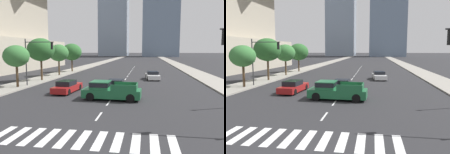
{
  "view_description": "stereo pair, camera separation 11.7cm",
  "coord_description": "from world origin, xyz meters",
  "views": [
    {
      "loc": [
        3.12,
        -6.91,
        4.48
      ],
      "look_at": [
        0.0,
        13.61,
        2.0
      ],
      "focal_mm": 35.84,
      "sensor_mm": 36.0,
      "label": 1
    },
    {
      "loc": [
        3.23,
        -6.89,
        4.48
      ],
      "look_at": [
        0.0,
        13.61,
        2.0
      ],
      "focal_mm": 35.84,
      "sensor_mm": 36.0,
      "label": 2
    }
  ],
  "objects": [
    {
      "name": "sedan_red_2",
      "position": [
        -5.2,
        15.81,
        0.59
      ],
      "size": [
        2.05,
        4.69,
        1.28
      ],
      "rotation": [
        0.0,
        0.0,
        1.5
      ],
      "color": "maroon",
      "rests_on": "ground"
    },
    {
      "name": "sidewalk_east",
      "position": [
        12.8,
        30.0,
        0.07
      ],
      "size": [
        4.0,
        260.0,
        0.15
      ],
      "primitive_type": "cube",
      "color": "gray",
      "rests_on": "ground"
    },
    {
      "name": "pickup_truck",
      "position": [
        -0.17,
        12.99,
        0.81
      ],
      "size": [
        5.35,
        2.27,
        1.67
      ],
      "rotation": [
        0.0,
        0.0,
        3.1
      ],
      "color": "#1E6038",
      "rests_on": "ground"
    },
    {
      "name": "sedan_white_1",
      "position": [
        4.18,
        28.0,
        0.58
      ],
      "size": [
        2.26,
        4.6,
        1.24
      ],
      "rotation": [
        0.0,
        0.0,
        -1.47
      ],
      "color": "silver",
      "rests_on": "ground"
    },
    {
      "name": "street_tree_nearest",
      "position": [
        -12.0,
        17.48,
        3.8
      ],
      "size": [
        3.0,
        3.0,
        4.94
      ],
      "color": "#4C3823",
      "rests_on": "sidewalk_west"
    },
    {
      "name": "crosswalk_near",
      "position": [
        0.0,
        3.61,
        0.0
      ],
      "size": [
        9.45,
        2.46,
        0.01
      ],
      "color": "silver",
      "rests_on": "ground"
    },
    {
      "name": "street_tree_second",
      "position": [
        -12.0,
        23.79,
        4.57
      ],
      "size": [
        3.91,
        3.91,
        6.09
      ],
      "color": "#4C3823",
      "rests_on": "sidewalk_west"
    },
    {
      "name": "street_tree_fourth",
      "position": [
        -12.0,
        37.49,
        4.14
      ],
      "size": [
        4.04,
        4.04,
        5.71
      ],
      "color": "#4C3823",
      "rests_on": "sidewalk_west"
    },
    {
      "name": "office_tower_left_skyline",
      "position": [
        -22.64,
        175.28,
        38.26
      ],
      "size": [
        21.94,
        25.09,
        87.13
      ],
      "color": "#8C9EB2",
      "rests_on": "ground"
    },
    {
      "name": "traffic_signal_far",
      "position": [
        -10.24,
        18.92,
        4.05
      ],
      "size": [
        3.99,
        0.28,
        5.74
      ],
      "color": "#333335",
      "rests_on": "sidewalk_west"
    },
    {
      "name": "sedan_black_0",
      "position": [
        -0.11,
        17.37,
        0.59
      ],
      "size": [
        1.9,
        4.3,
        1.29
      ],
      "rotation": [
        0.0,
        0.0,
        1.56
      ],
      "color": "black",
      "rests_on": "ground"
    },
    {
      "name": "lane_divider_center",
      "position": [
        0.0,
        31.61,
        0.0
      ],
      "size": [
        0.14,
        50.0,
        0.01
      ],
      "color": "silver",
      "rests_on": "ground"
    },
    {
      "name": "street_tree_third",
      "position": [
        -12.0,
        30.49,
        4.03
      ],
      "size": [
        3.45,
        3.45,
        5.36
      ],
      "color": "#4C3823",
      "rests_on": "sidewalk_west"
    },
    {
      "name": "sidewalk_west",
      "position": [
        -12.8,
        30.0,
        0.07
      ],
      "size": [
        4.0,
        260.0,
        0.15
      ],
      "primitive_type": "cube",
      "color": "gray",
      "rests_on": "ground"
    }
  ]
}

